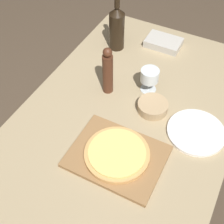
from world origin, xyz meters
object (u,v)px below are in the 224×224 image
at_px(wine_bottle, 117,28).
at_px(wine_glass, 150,76).
at_px(small_bowl, 153,107).
at_px(pizza, 117,153).
at_px(pepper_mill, 108,72).

height_order(wine_bottle, wine_glass, wine_bottle).
distance_m(wine_bottle, wine_glass, 0.37).
bearing_deg(wine_glass, wine_bottle, 141.56).
bearing_deg(small_bowl, wine_bottle, 136.24).
bearing_deg(pizza, wine_bottle, 116.90).
xyz_separation_m(pizza, wine_bottle, (-0.33, 0.65, 0.10)).
xyz_separation_m(wine_bottle, wine_glass, (0.29, -0.23, -0.04)).
distance_m(wine_glass, small_bowl, 0.15).
xyz_separation_m(pizza, wine_glass, (-0.04, 0.42, 0.06)).
bearing_deg(wine_glass, small_bowl, -58.70).
distance_m(pizza, wine_bottle, 0.74).
height_order(pizza, pepper_mill, pepper_mill).
height_order(pizza, wine_glass, wine_glass).
bearing_deg(small_bowl, pizza, -95.30).
relative_size(pepper_mill, small_bowl, 1.81).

